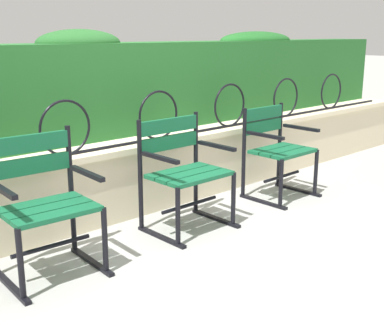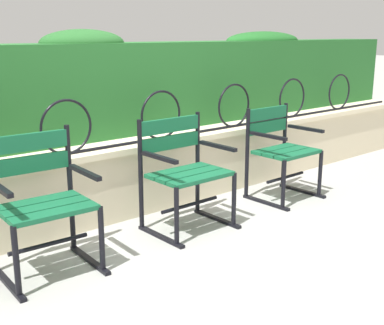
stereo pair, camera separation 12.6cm
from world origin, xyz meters
name	(u,v)px [view 2 (the right image)]	position (x,y,z in m)	size (l,w,h in m)	color
ground_plane	(195,233)	(0.00, 0.00, 0.00)	(60.00, 60.00, 0.00)	#9E9E99
stone_wall	(138,175)	(0.00, 0.74, 0.30)	(8.21, 0.41, 0.60)	beige
iron_arch_fence	(121,124)	(-0.21, 0.66, 0.78)	(7.66, 0.02, 0.42)	black
hedge_row	(106,86)	(-0.02, 1.16, 1.03)	(8.05, 0.49, 0.93)	#236028
park_chair_left	(41,200)	(-1.13, 0.17, 0.47)	(0.61, 0.55, 0.89)	#145B38
park_chair_centre	(183,169)	(0.03, 0.17, 0.47)	(0.62, 0.52, 0.86)	#145B38
park_chair_right	(280,149)	(1.19, 0.17, 0.46)	(0.57, 0.52, 0.83)	#145B38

